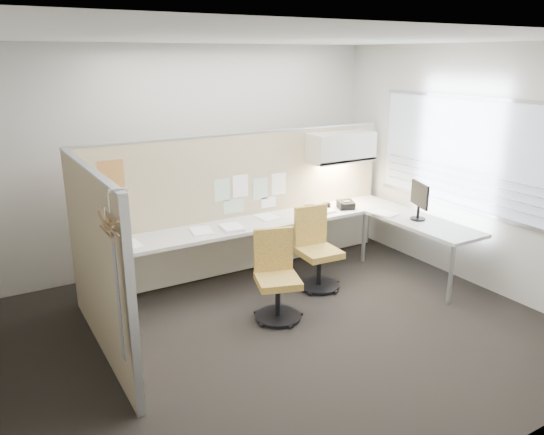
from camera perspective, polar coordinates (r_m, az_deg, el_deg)
floor at (r=5.43m, az=-0.22°, el=-12.32°), size 5.50×4.50×0.01m
ceiling at (r=4.74m, az=-0.26°, el=18.82°), size 5.50×4.50×0.01m
wall_back at (r=6.89m, az=-9.81°, el=6.27°), size 5.50×0.02×2.80m
wall_front at (r=3.27m, az=20.30°, el=-6.74°), size 5.50×0.02×2.80m
wall_right at (r=6.69m, az=20.62°, el=5.10°), size 0.02×4.50×2.80m
window_pane at (r=6.64m, az=20.62°, el=6.35°), size 0.01×2.80×1.30m
partition_back at (r=6.64m, az=-3.13°, el=1.45°), size 4.10×0.06×1.75m
partition_left at (r=5.00m, az=-18.32°, el=-4.77°), size 0.06×2.20×1.75m
desk at (r=6.51m, az=1.82°, el=-1.37°), size 4.00×2.07×0.73m
overhead_bin at (r=7.05m, az=7.45°, el=7.53°), size 0.90×0.36×0.38m
task_light_strip at (r=7.09m, az=7.38°, el=5.85°), size 0.60×0.06×0.02m
pinned_papers at (r=6.61m, az=-2.40°, el=2.79°), size 1.01×0.00×0.47m
poster at (r=5.94m, az=-16.90°, el=4.26°), size 0.28×0.00×0.35m
chair_left at (r=5.56m, az=0.47°, el=-6.56°), size 0.54×0.56×0.93m
chair_right at (r=6.30m, az=4.78°, el=-3.60°), size 0.50×0.51×0.95m
monitor at (r=6.66m, az=15.56°, el=1.97°), size 0.18×0.42×0.46m
phone at (r=7.02m, az=7.91°, el=1.37°), size 0.25×0.24×0.12m
stapler at (r=6.98m, az=4.06°, el=1.16°), size 0.14×0.05×0.05m
tape_dispenser at (r=7.05m, az=5.85°, el=1.33°), size 0.11×0.09×0.06m
coat_hook at (r=3.88m, az=-16.93°, el=-2.27°), size 0.18×0.43×1.29m
paper_stack_0 at (r=5.78m, az=-15.17°, el=-2.92°), size 0.24×0.31×0.03m
paper_stack_1 at (r=6.10m, az=-7.60°, el=-1.45°), size 0.28×0.34×0.02m
paper_stack_2 at (r=6.14m, az=-4.35°, el=-1.12°), size 0.26×0.32×0.04m
paper_stack_3 at (r=6.58m, az=-0.54°, el=0.05°), size 0.24×0.31×0.01m
paper_stack_4 at (r=6.86m, az=5.40°, el=0.75°), size 0.27×0.33×0.03m
paper_stack_5 at (r=6.86m, az=11.96°, el=0.41°), size 0.29×0.34×0.02m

